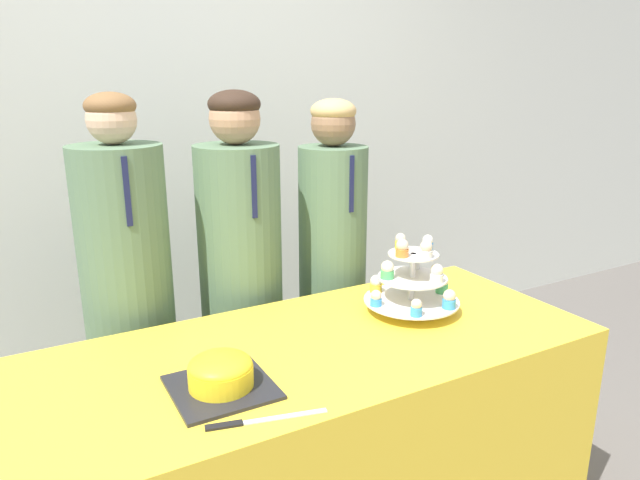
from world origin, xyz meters
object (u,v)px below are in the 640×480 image
student_1 (242,297)px  student_0 (131,319)px  cupcake_stand (413,279)px  round_cake (221,373)px  cake_knife (247,423)px  student_2 (332,282)px

student_1 → student_0: bearing=-180.0°
student_0 → cupcake_stand: bearing=-31.8°
round_cake → cake_knife: size_ratio=0.89×
student_1 → student_2: size_ratio=1.03×
round_cake → cupcake_stand: size_ratio=0.78×
round_cake → cake_knife: round_cake is taller
cake_knife → cupcake_stand: size_ratio=0.88×
cupcake_stand → student_1: 0.69m
cupcake_stand → student_2: student_2 is taller
student_1 → student_2: 0.41m
cake_knife → cupcake_stand: bearing=38.1°
cake_knife → student_2: bearing=63.0°
cake_knife → student_2: student_2 is taller
round_cake → student_0: bearing=97.8°
cupcake_stand → student_0: bearing=148.2°
student_2 → student_0: bearing=180.0°
cupcake_stand → student_0: (-0.85, 0.52, -0.17)m
round_cake → cupcake_stand: cupcake_stand is taller
cupcake_stand → student_1: size_ratio=0.22×
cake_knife → student_0: student_0 is taller
cupcake_stand → student_0: 1.01m
cake_knife → student_1: 0.93m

